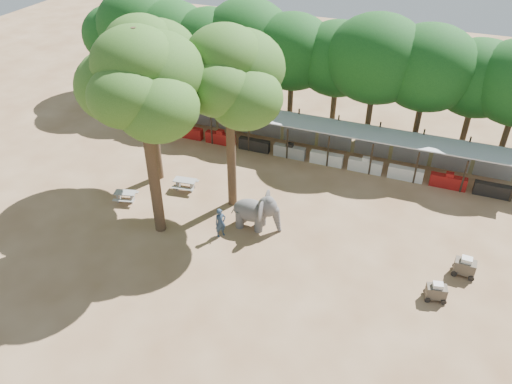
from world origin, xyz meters
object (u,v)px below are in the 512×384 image
(picnic_table_far, at_px, (185,183))
(picnic_table_near, at_px, (126,195))
(yard_tree_back, at_px, (228,76))
(cart_front, at_px, (436,291))
(yard_tree_center, at_px, (141,83))
(handler, at_px, (220,223))
(elephant, at_px, (257,211))
(cart_back, at_px, (465,266))
(yard_tree_left, at_px, (145,62))

(picnic_table_far, bearing_deg, picnic_table_near, -145.95)
(yard_tree_back, bearing_deg, cart_front, -17.59)
(picnic_table_near, distance_m, cart_front, 19.51)
(yard_tree_center, height_order, picnic_table_far, yard_tree_center)
(cart_front, bearing_deg, handler, 165.48)
(elephant, xyz_separation_m, picnic_table_near, (-8.86, -0.58, -0.72))
(picnic_table_near, xyz_separation_m, cart_back, (20.70, 0.74, 0.13))
(yard_tree_center, height_order, picnic_table_near, yard_tree_center)
(yard_tree_center, xyz_separation_m, cart_front, (16.03, -0.13, -8.69))
(cart_back, bearing_deg, picnic_table_far, 176.88)
(cart_back, bearing_deg, picnic_table_near, -175.07)
(yard_tree_center, xyz_separation_m, elephant, (5.45, 2.09, -8.04))
(picnic_table_near, relative_size, picnic_table_far, 0.99)
(handler, height_order, cart_front, handler)
(handler, xyz_separation_m, picnic_table_far, (-4.23, 3.56, -0.45))
(elephant, distance_m, cart_front, 10.83)
(elephant, height_order, picnic_table_near, elephant)
(picnic_table_near, distance_m, cart_back, 20.72)
(yard_tree_left, relative_size, cart_back, 8.94)
(picnic_table_far, relative_size, cart_front, 1.38)
(yard_tree_center, relative_size, cart_front, 10.01)
(picnic_table_near, relative_size, cart_back, 1.33)
(yard_tree_back, xyz_separation_m, elephant, (2.45, -1.91, -7.37))
(cart_front, relative_size, cart_back, 0.98)
(picnic_table_far, height_order, cart_front, cart_front)
(cart_front, xyz_separation_m, cart_back, (1.27, 2.38, 0.05))
(elephant, distance_m, picnic_table_near, 8.91)
(yard_tree_left, bearing_deg, picnic_table_far, -19.07)
(yard_tree_back, distance_m, cart_front, 15.84)
(yard_tree_center, distance_m, picnic_table_near, 9.52)
(yard_tree_back, height_order, handler, yard_tree_back)
(picnic_table_far, bearing_deg, yard_tree_left, 153.69)
(elephant, bearing_deg, yard_tree_center, -162.05)
(yard_tree_back, relative_size, elephant, 3.71)
(yard_tree_left, relative_size, yard_tree_back, 0.97)
(yard_tree_back, bearing_deg, yard_tree_left, 170.54)
(yard_tree_center, distance_m, picnic_table_far, 9.65)
(picnic_table_near, height_order, cart_front, cart_front)
(yard_tree_left, bearing_deg, yard_tree_center, -59.04)
(yard_tree_left, xyz_separation_m, yard_tree_back, (6.00, -1.00, 0.34))
(picnic_table_near, height_order, cart_back, cart_back)
(yard_tree_left, xyz_separation_m, picnic_table_far, (2.56, -0.88, -7.71))
(cart_front, bearing_deg, picnic_table_near, 163.85)
(yard_tree_back, bearing_deg, picnic_table_far, 178.06)
(elephant, bearing_deg, yard_tree_left, 157.96)
(handler, bearing_deg, cart_front, -53.69)
(elephant, relative_size, handler, 1.63)
(yard_tree_back, bearing_deg, handler, -77.16)
(yard_tree_center, bearing_deg, handler, 8.35)
(yard_tree_back, distance_m, picnic_table_far, 8.76)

